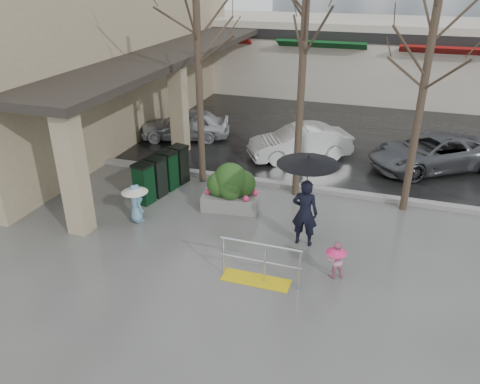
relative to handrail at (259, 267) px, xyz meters
The scene contains 20 objects.
ground 1.85m from the handrail, 138.58° to the left, with size 120.00×120.00×0.00m, color #51514F.
street_asphalt 23.24m from the handrail, 93.36° to the left, with size 120.00×36.00×0.01m, color black.
curb 5.38m from the handrail, 104.66° to the left, with size 120.00×0.30×0.15m, color gray.
near_building 14.32m from the handrail, 138.39° to the left, with size 6.00×18.00×8.00m, color tan.
canopy_slab 11.54m from the handrail, 123.81° to the left, with size 2.80×18.00×0.25m, color #2D2823.
pillar_front 5.48m from the handrail, behind, with size 0.55×0.55×3.50m, color tan.
pillar_back 9.02m from the handrail, 126.15° to the left, with size 0.55×0.55×3.50m, color tan.
storefront_row 19.25m from the handrail, 88.07° to the left, with size 34.00×6.74×4.00m.
handrail is the anchor object (origin of this frame).
tree_west 7.52m from the handrail, 124.99° to the left, with size 3.20×3.20×6.80m.
tree_midwest 6.83m from the handrail, 91.91° to the left, with size 3.20×3.20×7.00m.
tree_mideast 7.28m from the handrail, 56.81° to the left, with size 3.20×3.20×6.50m.
woman 2.37m from the handrail, 71.31° to the left, with size 1.56×1.56×2.48m.
child_pink 1.80m from the handrail, 24.10° to the left, with size 0.55×0.50×0.92m.
child_blue 4.42m from the handrail, 158.00° to the left, with size 0.75×0.75×1.14m.
planter 3.69m from the handrail, 119.04° to the left, with size 1.78×1.08×1.46m.
news_boxes 5.60m from the handrail, 139.47° to the left, with size 0.98×2.35×1.28m.
car_a 10.30m from the handrail, 123.55° to the left, with size 1.49×3.70×1.26m, color silver.
car_b 7.94m from the handrail, 94.91° to the left, with size 1.33×3.82×1.26m, color silver.
car_c 9.28m from the handrail, 64.33° to the left, with size 2.09×4.53×1.26m, color #505257.
Camera 1 is at (3.72, -9.76, 6.59)m, focal length 35.00 mm.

